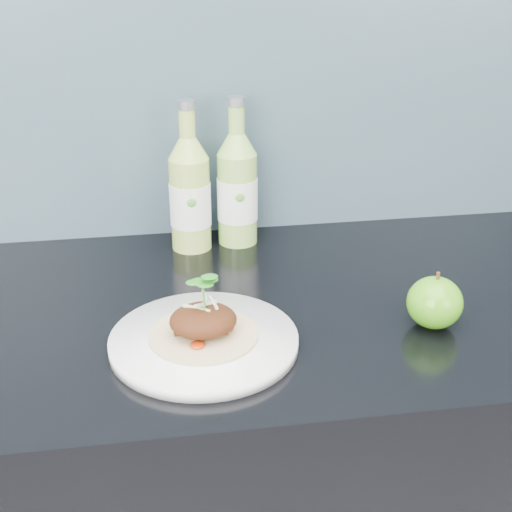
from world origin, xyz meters
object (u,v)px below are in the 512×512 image
object	(u,v)px
green_apple	(435,303)
cider_bottle_left	(190,194)
dinner_plate	(204,341)
cider_bottle_right	(237,189)

from	to	relation	value
green_apple	cider_bottle_left	bearing A→B (deg)	134.02
dinner_plate	cider_bottle_right	bearing A→B (deg)	74.81
cider_bottle_left	cider_bottle_right	size ratio (longest dim) A/B	1.00
dinner_plate	green_apple	size ratio (longest dim) A/B	3.19
dinner_plate	cider_bottle_right	world-z (taller)	cider_bottle_right
dinner_plate	cider_bottle_right	distance (m)	0.36
green_apple	cider_bottle_left	xyz separation A→B (m)	(-0.31, 0.32, 0.06)
green_apple	cider_bottle_left	size ratio (longest dim) A/B	0.36
green_apple	cider_bottle_right	size ratio (longest dim) A/B	0.36
cider_bottle_left	cider_bottle_right	bearing A→B (deg)	-11.98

